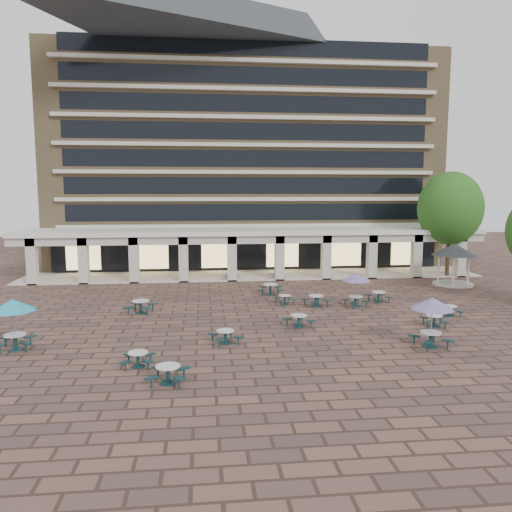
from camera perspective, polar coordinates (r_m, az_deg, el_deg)
The scene contains 21 objects.
ground at distance 32.30m, azimuth 2.30°, elevation -6.69°, with size 120.00×120.00×0.00m, color brown.
apartment_building at distance 56.84m, azimuth -1.43°, elevation 12.21°, with size 40.00×15.50×25.20m.
retail_arcade at distance 46.27m, azimuth -0.33°, elevation 1.39°, with size 42.00×6.60×4.40m.
picnic_table_0 at distance 23.56m, azimuth -13.33°, elevation -11.27°, with size 1.53×1.53×0.68m.
picnic_table_1 at distance 21.38m, azimuth -10.02°, elevation -13.01°, with size 1.87×1.87×0.76m.
picnic_table_2 at distance 29.45m, azimuth 4.93°, elevation -7.27°, with size 1.89×1.89×0.70m.
picnic_table_3 at distance 34.13m, azimuth 21.26°, elevation -5.75°, with size 1.54×1.54×0.66m.
picnic_table_4 at distance 27.55m, azimuth -26.01°, elevation -5.27°, with size 2.22×2.22×2.57m.
picnic_table_5 at distance 26.31m, azimuth -3.52°, elevation -9.06°, with size 1.87×1.87×0.70m.
picnic_table_6 at distance 26.72m, azimuth 19.50°, elevation -5.35°, with size 2.21×2.21×2.55m.
picnic_table_7 at distance 31.20m, azimuth 19.70°, elevation -6.88°, with size 1.68×1.68×0.67m.
picnic_table_8 at distance 33.40m, azimuth -13.03°, elevation -5.53°, with size 2.12×2.12×0.83m.
picnic_table_9 at distance 35.11m, azimuth 3.30°, elevation -4.90°, with size 1.66×1.66×0.64m.
picnic_table_10 at distance 34.65m, azimuth 6.87°, elevation -4.99°, with size 2.05×2.05×0.76m.
picnic_table_11 at distance 34.78m, azimuth 11.38°, elevation -2.53°, with size 1.99×1.99×2.29m.
picnic_table_12 at distance 38.29m, azimuth 1.66°, elevation -3.70°, with size 2.03×2.03×0.82m.
picnic_table_13 at distance 36.84m, azimuth 13.84°, elevation -4.44°, with size 1.77×1.77×0.73m.
gazebo at distance 45.01m, azimuth 21.71°, elevation 0.18°, with size 3.71×3.71×3.46m.
tree_east_c at distance 48.80m, azimuth 21.30°, elevation 5.09°, with size 5.79×5.79×9.65m.
planter_left at distance 44.57m, azimuth -2.88°, elevation -2.14°, with size 1.50×0.74×1.21m.
planter_right at distance 44.99m, azimuth 2.41°, elevation -2.03°, with size 1.50×0.65×1.23m.
Camera 1 is at (-4.57, -30.99, 7.89)m, focal length 35.00 mm.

